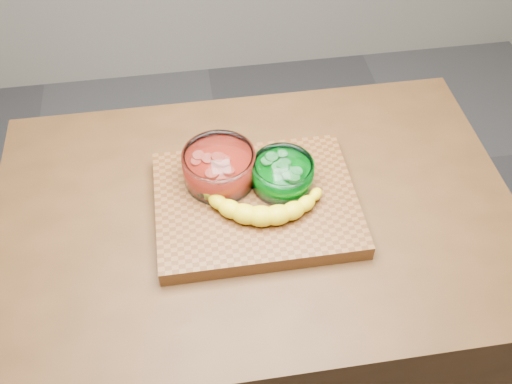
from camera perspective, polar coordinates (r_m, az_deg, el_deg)
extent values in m
plane|color=#4E4E52|center=(2.08, 0.00, -17.63)|extent=(3.50, 3.50, 0.00)
cube|color=#503118|center=(1.68, 0.00, -11.51)|extent=(1.20, 0.80, 0.90)
cube|color=brown|center=(1.29, 0.00, -1.17)|extent=(0.45, 0.35, 0.04)
cylinder|color=white|center=(1.29, -3.70, 2.52)|extent=(0.16, 0.16, 0.08)
cylinder|color=red|center=(1.30, -3.67, 2.17)|extent=(0.14, 0.14, 0.04)
cylinder|color=#FF6350|center=(1.28, -3.74, 3.12)|extent=(0.14, 0.14, 0.02)
cylinder|color=white|center=(1.28, 2.67, 1.77)|extent=(0.14, 0.14, 0.07)
cylinder|color=#008110|center=(1.29, 2.66, 1.50)|extent=(0.12, 0.12, 0.04)
cylinder|color=#5DC761|center=(1.27, 2.70, 2.35)|extent=(0.11, 0.11, 0.02)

